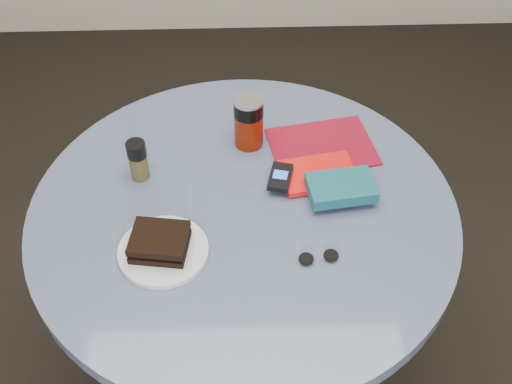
{
  "coord_description": "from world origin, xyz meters",
  "views": [
    {
      "loc": [
        -0.0,
        -1.01,
        1.85
      ],
      "look_at": [
        0.03,
        0.0,
        0.8
      ],
      "focal_mm": 45.0,
      "sensor_mm": 36.0,
      "label": 1
    }
  ],
  "objects_px": {
    "table": "(244,251)",
    "red_book": "(318,174)",
    "magazine": "(322,147)",
    "headphones": "(319,257)",
    "mp3_player": "(280,177)",
    "novel": "(341,188)",
    "plate": "(163,251)",
    "sandwich": "(159,242)",
    "soda_can": "(249,122)",
    "pepper_grinder": "(138,160)"
  },
  "relations": [
    {
      "from": "magazine",
      "to": "headphones",
      "type": "distance_m",
      "value": 0.36
    },
    {
      "from": "soda_can",
      "to": "headphones",
      "type": "relative_size",
      "value": 1.52
    },
    {
      "from": "table",
      "to": "pepper_grinder",
      "type": "relative_size",
      "value": 9.38
    },
    {
      "from": "table",
      "to": "magazine",
      "type": "height_order",
      "value": "magazine"
    },
    {
      "from": "plate",
      "to": "pepper_grinder",
      "type": "distance_m",
      "value": 0.26
    },
    {
      "from": "sandwich",
      "to": "red_book",
      "type": "xyz_separation_m",
      "value": [
        0.37,
        0.22,
        -0.02
      ]
    },
    {
      "from": "mp3_player",
      "to": "headphones",
      "type": "bearing_deg",
      "value": -73.25
    },
    {
      "from": "sandwich",
      "to": "soda_can",
      "type": "xyz_separation_m",
      "value": [
        0.2,
        0.35,
        0.04
      ]
    },
    {
      "from": "mp3_player",
      "to": "table",
      "type": "bearing_deg",
      "value": -142.13
    },
    {
      "from": "table",
      "to": "headphones",
      "type": "height_order",
      "value": "headphones"
    },
    {
      "from": "soda_can",
      "to": "headphones",
      "type": "xyz_separation_m",
      "value": [
        0.14,
        -0.38,
        -0.06
      ]
    },
    {
      "from": "sandwich",
      "to": "red_book",
      "type": "relative_size",
      "value": 0.75
    },
    {
      "from": "sandwich",
      "to": "headphones",
      "type": "distance_m",
      "value": 0.34
    },
    {
      "from": "magazine",
      "to": "red_book",
      "type": "height_order",
      "value": "red_book"
    },
    {
      "from": "sandwich",
      "to": "novel",
      "type": "height_order",
      "value": "sandwich"
    },
    {
      "from": "novel",
      "to": "headphones",
      "type": "relative_size",
      "value": 1.67
    },
    {
      "from": "headphones",
      "to": "mp3_player",
      "type": "bearing_deg",
      "value": 106.75
    },
    {
      "from": "soda_can",
      "to": "mp3_player",
      "type": "bearing_deg",
      "value": -65.23
    },
    {
      "from": "plate",
      "to": "sandwich",
      "type": "distance_m",
      "value": 0.03
    },
    {
      "from": "plate",
      "to": "magazine",
      "type": "bearing_deg",
      "value": 41.02
    },
    {
      "from": "headphones",
      "to": "soda_can",
      "type": "bearing_deg",
      "value": 110.07
    },
    {
      "from": "red_book",
      "to": "novel",
      "type": "relative_size",
      "value": 1.15
    },
    {
      "from": "table",
      "to": "plate",
      "type": "bearing_deg",
      "value": -143.58
    },
    {
      "from": "sandwich",
      "to": "headphones",
      "type": "relative_size",
      "value": 1.45
    },
    {
      "from": "table",
      "to": "red_book",
      "type": "xyz_separation_m",
      "value": [
        0.18,
        0.09,
        0.18
      ]
    },
    {
      "from": "soda_can",
      "to": "magazine",
      "type": "relative_size",
      "value": 0.54
    },
    {
      "from": "table",
      "to": "mp3_player",
      "type": "relative_size",
      "value": 10.28
    },
    {
      "from": "sandwich",
      "to": "soda_can",
      "type": "bearing_deg",
      "value": 60.25
    },
    {
      "from": "soda_can",
      "to": "magazine",
      "type": "xyz_separation_m",
      "value": [
        0.19,
        -0.02,
        -0.07
      ]
    },
    {
      "from": "sandwich",
      "to": "novel",
      "type": "bearing_deg",
      "value": 20.05
    },
    {
      "from": "plate",
      "to": "table",
      "type": "bearing_deg",
      "value": 36.42
    },
    {
      "from": "novel",
      "to": "headphones",
      "type": "bearing_deg",
      "value": -118.5
    },
    {
      "from": "magazine",
      "to": "novel",
      "type": "xyz_separation_m",
      "value": [
        0.02,
        -0.18,
        0.03
      ]
    },
    {
      "from": "magazine",
      "to": "mp3_player",
      "type": "relative_size",
      "value": 2.66
    },
    {
      "from": "magazine",
      "to": "mp3_player",
      "type": "bearing_deg",
      "value": -141.81
    },
    {
      "from": "plate",
      "to": "red_book",
      "type": "xyz_separation_m",
      "value": [
        0.36,
        0.22,
        0.01
      ]
    },
    {
      "from": "novel",
      "to": "soda_can",
      "type": "bearing_deg",
      "value": 128.29
    },
    {
      "from": "table",
      "to": "sandwich",
      "type": "relative_size",
      "value": 7.51
    },
    {
      "from": "table",
      "to": "soda_can",
      "type": "relative_size",
      "value": 7.13
    },
    {
      "from": "soda_can",
      "to": "red_book",
      "type": "bearing_deg",
      "value": -38.25
    },
    {
      "from": "plate",
      "to": "sandwich",
      "type": "relative_size",
      "value": 1.48
    },
    {
      "from": "table",
      "to": "magazine",
      "type": "bearing_deg",
      "value": 44.51
    },
    {
      "from": "pepper_grinder",
      "to": "novel",
      "type": "distance_m",
      "value": 0.48
    },
    {
      "from": "red_book",
      "to": "novel",
      "type": "bearing_deg",
      "value": -68.53
    },
    {
      "from": "magazine",
      "to": "red_book",
      "type": "distance_m",
      "value": 0.11
    },
    {
      "from": "sandwich",
      "to": "table",
      "type": "bearing_deg",
      "value": 34.97
    },
    {
      "from": "table",
      "to": "headphones",
      "type": "xyz_separation_m",
      "value": [
        0.16,
        -0.16,
        0.17
      ]
    },
    {
      "from": "pepper_grinder",
      "to": "magazine",
      "type": "bearing_deg",
      "value": 11.31
    },
    {
      "from": "red_book",
      "to": "novel",
      "type": "distance_m",
      "value": 0.09
    },
    {
      "from": "novel",
      "to": "mp3_player",
      "type": "distance_m",
      "value": 0.15
    }
  ]
}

